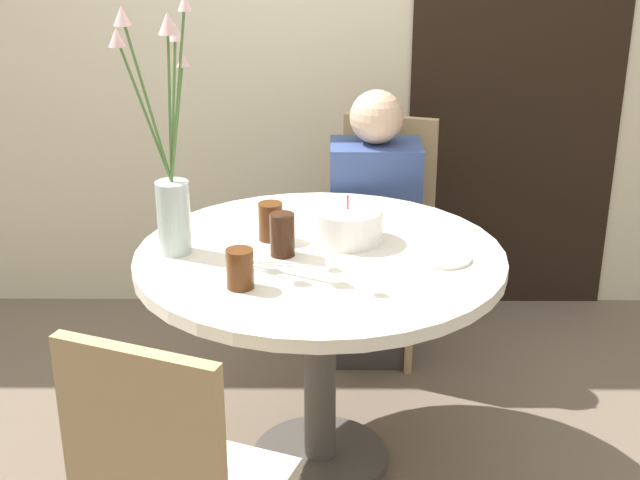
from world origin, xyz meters
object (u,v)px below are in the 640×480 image
object	(u,v)px
chair_right_flank	(383,220)
birthday_cake	(347,225)
drink_glass_0	(282,235)
drink_glass_2	(271,221)
person_guest	(374,238)
drink_glass_1	(240,269)
flower_vase	(169,172)
side_plate	(443,258)

from	to	relation	value
chair_right_flank	birthday_cake	distance (m)	0.83
drink_glass_0	drink_glass_2	distance (m)	0.13
drink_glass_0	birthday_cake	bearing A→B (deg)	31.15
chair_right_flank	drink_glass_0	xyz separation A→B (m)	(-0.36, -0.89, 0.28)
drink_glass_2	person_guest	distance (m)	0.77
chair_right_flank	drink_glass_1	bearing A→B (deg)	-96.64
drink_glass_0	drink_glass_2	bearing A→B (deg)	108.55
drink_glass_1	birthday_cake	bearing A→B (deg)	49.23
chair_right_flank	flower_vase	distance (m)	1.21
birthday_cake	drink_glass_0	xyz separation A→B (m)	(-0.20, -0.12, 0.01)
drink_glass_2	drink_glass_1	bearing A→B (deg)	-100.10
side_plate	person_guest	distance (m)	0.82
side_plate	drink_glass_0	world-z (taller)	drink_glass_0
flower_vase	drink_glass_2	size ratio (longest dim) A/B	6.44
drink_glass_0	drink_glass_1	world-z (taller)	drink_glass_0
birthday_cake	drink_glass_2	bearing A→B (deg)	178.32
drink_glass_1	drink_glass_2	size ratio (longest dim) A/B	0.94
drink_glass_1	drink_glass_2	xyz separation A→B (m)	(0.06, 0.36, 0.00)
drink_glass_0	person_guest	distance (m)	0.86
side_plate	drink_glass_2	distance (m)	0.55
side_plate	drink_glass_1	world-z (taller)	drink_glass_1
flower_vase	drink_glass_1	bearing A→B (deg)	-48.75
drink_glass_2	birthday_cake	bearing A→B (deg)	-1.68
drink_glass_0	drink_glass_2	size ratio (longest dim) A/B	1.09
drink_glass_2	flower_vase	bearing A→B (deg)	-160.20
flower_vase	drink_glass_1	xyz separation A→B (m)	(0.22, -0.26, -0.20)
side_plate	person_guest	xyz separation A→B (m)	(-0.16, 0.77, -0.24)
drink_glass_0	person_guest	xyz separation A→B (m)	(0.32, 0.74, -0.30)
drink_glass_0	person_guest	size ratio (longest dim) A/B	0.12
drink_glass_1	person_guest	bearing A→B (deg)	66.41
drink_glass_0	person_guest	world-z (taller)	person_guest
drink_glass_2	person_guest	xyz separation A→B (m)	(0.36, 0.61, -0.30)
chair_right_flank	birthday_cake	size ratio (longest dim) A/B	4.25
chair_right_flank	side_plate	xyz separation A→B (m)	(0.12, -0.92, 0.22)
drink_glass_2	side_plate	bearing A→B (deg)	-17.00
drink_glass_0	drink_glass_1	size ratio (longest dim) A/B	1.16
drink_glass_2	drink_glass_0	bearing A→B (deg)	-71.45
person_guest	drink_glass_0	bearing A→B (deg)	-113.28
drink_glass_0	drink_glass_2	xyz separation A→B (m)	(-0.04, 0.13, -0.01)
drink_glass_1	flower_vase	bearing A→B (deg)	131.25
person_guest	drink_glass_1	bearing A→B (deg)	-113.59
drink_glass_1	person_guest	size ratio (longest dim) A/B	0.10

